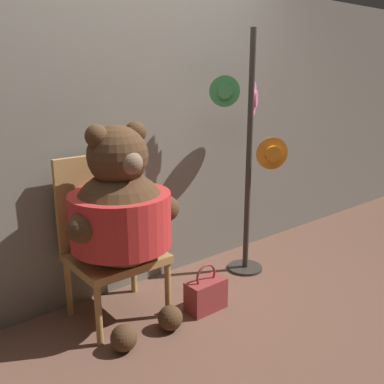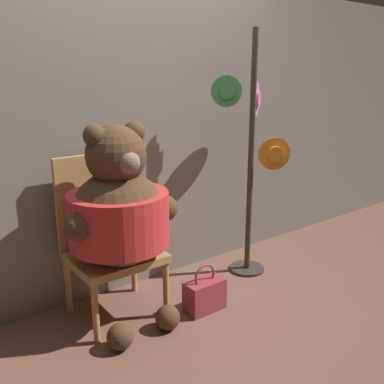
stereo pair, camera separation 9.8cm
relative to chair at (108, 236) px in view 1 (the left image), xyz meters
name	(u,v)px [view 1 (the left image)]	position (x,y,z in m)	size (l,w,h in m)	color
ground_plane	(186,309)	(0.39, -0.32, -0.53)	(14.00, 14.00, 0.00)	brown
wall_back	(135,137)	(0.39, 0.27, 0.57)	(8.00, 0.10, 2.20)	slate
chair	(108,236)	(0.00, 0.00, 0.00)	(0.55, 0.48, 1.04)	#B2844C
teddy_bear	(121,213)	(0.00, -0.18, 0.20)	(0.74, 0.65, 1.27)	#4C331E
hat_display_rack	(251,158)	(1.17, -0.12, 0.38)	(0.53, 0.33, 1.85)	#332D28
handbag_on_ground	(206,294)	(0.49, -0.40, -0.42)	(0.27, 0.14, 0.33)	maroon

